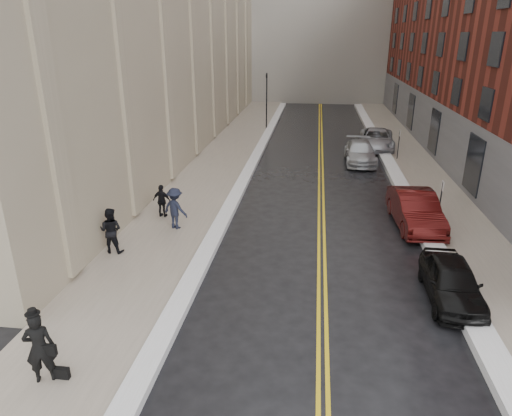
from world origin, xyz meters
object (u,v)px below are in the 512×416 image
(car_black, at_px, (452,281))
(pedestrian_b, at_px, (175,208))
(car_silver_near, at_px, (360,152))
(pedestrian_main, at_px, (39,347))
(pedestrian_a, at_px, (111,230))
(car_silver_far, at_px, (376,139))
(car_maroon, at_px, (415,210))
(pedestrian_c, at_px, (162,201))

(car_black, bearing_deg, pedestrian_b, 159.23)
(car_silver_near, distance_m, pedestrian_main, 25.31)
(car_black, xyz_separation_m, pedestrian_b, (-10.93, 4.43, 0.41))
(car_black, height_order, pedestrian_a, pedestrian_a)
(car_silver_far, height_order, pedestrian_a, pedestrian_a)
(car_maroon, bearing_deg, pedestrian_c, 179.93)
(car_silver_near, distance_m, pedestrian_c, 15.91)
(pedestrian_main, xyz_separation_m, pedestrian_c, (-0.57, 11.28, -0.19))
(pedestrian_main, bearing_deg, pedestrian_b, -116.54)
(car_black, distance_m, car_silver_far, 22.01)
(car_black, relative_size, car_silver_near, 0.81)
(car_silver_far, height_order, pedestrian_main, pedestrian_main)
(car_silver_near, xyz_separation_m, pedestrian_b, (-9.33, -13.34, 0.38))
(pedestrian_main, distance_m, pedestrian_b, 10.00)
(car_maroon, distance_m, pedestrian_a, 13.63)
(pedestrian_a, distance_m, pedestrian_b, 3.28)
(car_maroon, bearing_deg, pedestrian_b, -173.10)
(car_black, bearing_deg, pedestrian_c, 155.80)
(car_silver_near, xyz_separation_m, car_silver_far, (1.60, 4.24, 0.05))
(car_black, relative_size, car_silver_far, 0.73)
(car_maroon, height_order, pedestrian_b, pedestrian_b)
(pedestrian_b, xyz_separation_m, pedestrian_c, (-1.06, 1.29, -0.16))
(car_silver_near, relative_size, pedestrian_c, 3.14)
(car_silver_near, relative_size, pedestrian_main, 2.54)
(pedestrian_b, bearing_deg, car_silver_far, -98.53)
(pedestrian_main, bearing_deg, car_maroon, -157.35)
(car_black, xyz_separation_m, car_silver_far, (0.00, 22.01, 0.08))
(pedestrian_b, relative_size, pedestrian_c, 1.19)
(car_silver_far, xyz_separation_m, pedestrian_c, (-11.99, -16.29, 0.17))
(pedestrian_a, bearing_deg, pedestrian_c, -99.91)
(car_silver_far, xyz_separation_m, pedestrian_a, (-12.79, -20.28, 0.32))
(car_black, bearing_deg, car_silver_near, 96.45)
(car_maroon, bearing_deg, car_black, -93.45)
(pedestrian_main, xyz_separation_m, pedestrian_b, (0.49, 9.99, -0.03))
(car_maroon, height_order, pedestrian_c, pedestrian_c)
(car_silver_far, bearing_deg, car_maroon, -85.08)
(car_silver_far, distance_m, pedestrian_c, 20.22)
(car_maroon, distance_m, pedestrian_main, 16.56)
(car_maroon, bearing_deg, pedestrian_main, -137.05)
(pedestrian_main, bearing_deg, car_silver_near, -136.57)
(car_silver_far, bearing_deg, car_silver_near, -105.76)
(car_maroon, xyz_separation_m, pedestrian_b, (-10.93, -2.00, 0.28))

